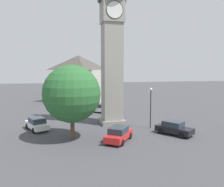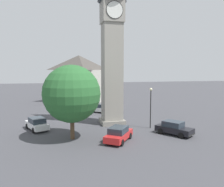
# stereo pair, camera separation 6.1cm
# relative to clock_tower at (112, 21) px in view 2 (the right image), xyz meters

# --- Properties ---
(ground_plane) EXTENTS (200.00, 200.00, 0.00)m
(ground_plane) POSITION_rel_clock_tower_xyz_m (-0.00, -0.00, -13.71)
(ground_plane) COLOR #424247
(clock_tower) EXTENTS (3.79, 3.79, 23.37)m
(clock_tower) POSITION_rel_clock_tower_xyz_m (0.00, 0.00, 0.00)
(clock_tower) COLOR gray
(clock_tower) RESTS_ON ground
(car_blue_kerb) EXTENTS (3.24, 4.46, 1.53)m
(car_blue_kerb) POSITION_rel_clock_tower_xyz_m (-5.28, 11.36, -12.95)
(car_blue_kerb) COLOR white
(car_blue_kerb) RESTS_ON ground
(car_silver_kerb) EXTENTS (3.69, 4.37, 1.53)m
(car_silver_kerb) POSITION_rel_clock_tower_xyz_m (5.59, -6.78, -12.95)
(car_silver_kerb) COLOR black
(car_silver_kerb) RESTS_ON ground
(car_red_corner) EXTENTS (3.20, 4.46, 1.53)m
(car_red_corner) POSITION_rel_clock_tower_xyz_m (-9.70, -1.05, -12.95)
(car_red_corner) COLOR white
(car_red_corner) RESTS_ON ground
(car_white_side) EXTENTS (3.80, 4.33, 1.53)m
(car_white_side) POSITION_rel_clock_tower_xyz_m (-1.13, -7.65, -12.95)
(car_white_side) COLOR red
(car_white_side) RESTS_ON ground
(car_black_far) EXTENTS (4.20, 4.01, 1.53)m
(car_black_far) POSITION_rel_clock_tower_xyz_m (-0.20, 8.21, -12.95)
(car_black_far) COLOR white
(car_black_far) RESTS_ON ground
(pedestrian) EXTENTS (0.50, 0.37, 1.69)m
(pedestrian) POSITION_rel_clock_tower_xyz_m (3.55, 8.68, -12.70)
(pedestrian) COLOR black
(pedestrian) RESTS_ON ground
(tree) EXTENTS (6.04, 6.04, 7.86)m
(tree) POSITION_rel_clock_tower_xyz_m (-5.69, -5.73, -8.88)
(tree) COLOR brown
(tree) RESTS_ON ground
(building_terrace_right) EXTENTS (11.08, 8.85, 10.67)m
(building_terrace_right) POSITION_rel_clock_tower_xyz_m (-2.33, 23.17, -8.26)
(building_terrace_right) COLOR silver
(building_terrace_right) RESTS_ON ground
(lamp_post) EXTENTS (0.36, 0.36, 5.08)m
(lamp_post) POSITION_rel_clock_tower_xyz_m (4.13, -3.50, -10.31)
(lamp_post) COLOR black
(lamp_post) RESTS_ON ground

